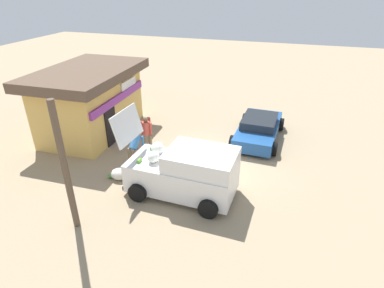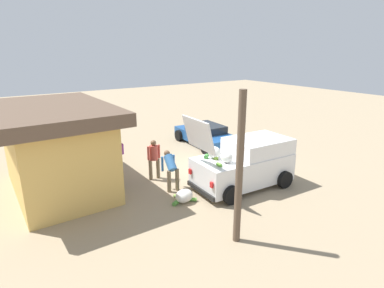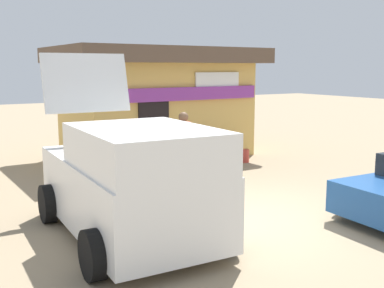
% 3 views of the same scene
% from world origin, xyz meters
% --- Properties ---
extents(ground_plane, '(60.00, 60.00, 0.00)m').
position_xyz_m(ground_plane, '(0.00, 0.00, 0.00)').
color(ground_plane, '#9E896B').
extents(storefront_bar, '(6.07, 3.98, 3.26)m').
position_xyz_m(storefront_bar, '(1.21, 6.25, 1.71)').
color(storefront_bar, '#E0B259').
rests_on(storefront_bar, ground_plane).
extents(delivery_van, '(2.32, 4.22, 2.96)m').
position_xyz_m(delivery_van, '(-2.42, 0.10, 0.93)').
color(delivery_van, white).
rests_on(delivery_van, ground_plane).
extents(parked_sedan, '(4.26, 2.28, 1.14)m').
position_xyz_m(parked_sedan, '(2.92, -1.88, 0.55)').
color(parked_sedan, '#1E4C8C').
rests_on(parked_sedan, ground_plane).
extents(vendor_standing, '(0.35, 0.57, 1.68)m').
position_xyz_m(vendor_standing, '(0.12, 2.79, 0.97)').
color(vendor_standing, '#726047').
rests_on(vendor_standing, ground_plane).
extents(customer_bending, '(0.76, 0.57, 1.49)m').
position_xyz_m(customer_bending, '(-1.14, 2.72, 0.91)').
color(customer_bending, '#726047').
rests_on(customer_bending, ground_plane).
extents(unloaded_banana_pile, '(0.88, 0.95, 0.46)m').
position_xyz_m(unloaded_banana_pile, '(-2.30, 2.86, 0.21)').
color(unloaded_banana_pile, silver).
rests_on(unloaded_banana_pile, ground_plane).
extents(paint_bucket, '(0.29, 0.29, 0.37)m').
position_xyz_m(paint_bucket, '(2.86, 4.02, 0.18)').
color(paint_bucket, '#BF3F33').
rests_on(paint_bucket, ground_plane).
extents(utility_pole, '(0.20, 0.20, 4.26)m').
position_xyz_m(utility_pole, '(-5.10, 2.87, 2.13)').
color(utility_pole, brown).
rests_on(utility_pole, ground_plane).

